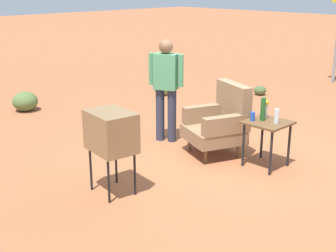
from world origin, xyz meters
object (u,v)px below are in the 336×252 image
at_px(soda_can_blue, 253,116).
at_px(bottle_wine_green, 263,109).
at_px(bottle_short_clear, 277,116).
at_px(flower_vase, 265,108).
at_px(side_table, 267,128).
at_px(armchair, 220,122).
at_px(tv_on_stand, 111,132).
at_px(person_standing, 166,84).

distance_m(soda_can_blue, bottle_wine_green, 0.17).
bearing_deg(soda_can_blue, bottle_short_clear, 23.43).
bearing_deg(flower_vase, soda_can_blue, -98.47).
bearing_deg(side_table, armchair, -174.37).
relative_size(armchair, flower_vase, 4.00).
height_order(armchair, bottle_wine_green, armchair).
distance_m(soda_can_blue, flower_vase, 0.25).
xyz_separation_m(soda_can_blue, bottle_short_clear, (0.30, 0.13, 0.04)).
distance_m(side_table, tv_on_stand, 2.22).
distance_m(armchair, flower_vase, 0.73).
xyz_separation_m(bottle_wine_green, flower_vase, (-0.06, 0.13, -0.01)).
height_order(bottle_short_clear, bottle_wine_green, bottle_wine_green).
bearing_deg(tv_on_stand, person_standing, 117.16).
bearing_deg(tv_on_stand, soda_can_blue, 71.31).
relative_size(person_standing, bottle_short_clear, 8.20).
xyz_separation_m(tv_on_stand, flower_vase, (0.69, 2.16, 0.02)).
bearing_deg(flower_vase, bottle_short_clear, -21.55).
height_order(soda_can_blue, bottle_short_clear, bottle_short_clear).
bearing_deg(soda_can_blue, armchair, 176.35).
distance_m(person_standing, soda_can_blue, 1.60).
xyz_separation_m(side_table, bottle_short_clear, (0.12, 0.01, 0.20)).
distance_m(tv_on_stand, bottle_wine_green, 2.17).
bearing_deg(person_standing, side_table, 7.79).
bearing_deg(armchair, soda_can_blue, -3.65).
height_order(soda_can_blue, flower_vase, flower_vase).
bearing_deg(tv_on_stand, armchair, 88.50).
bearing_deg(person_standing, bottle_short_clear, 7.71).
distance_m(side_table, bottle_short_clear, 0.23).
bearing_deg(side_table, soda_can_blue, -146.74).
relative_size(side_table, bottle_short_clear, 3.27).
bearing_deg(bottle_short_clear, side_table, -173.37).
relative_size(side_table, bottle_wine_green, 2.05).
distance_m(side_table, person_standing, 1.81).
xyz_separation_m(armchair, bottle_wine_green, (0.69, 0.07, 0.32)).
bearing_deg(tv_on_stand, flower_vase, 72.37).
xyz_separation_m(bottle_short_clear, bottle_wine_green, (-0.21, -0.02, 0.06)).
relative_size(tv_on_stand, bottle_wine_green, 3.22).
relative_size(armchair, side_table, 1.62).
distance_m(armchair, soda_can_blue, 0.64).
bearing_deg(armchair, bottle_short_clear, 5.76).
bearing_deg(soda_can_blue, person_standing, -175.47).
relative_size(armchair, soda_can_blue, 8.69).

